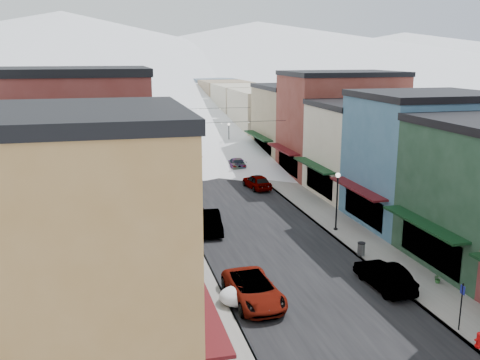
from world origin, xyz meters
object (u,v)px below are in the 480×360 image
car_white_suv (254,289)px  trash_can (361,249)px  car_dark_hatch (209,222)px  car_silver_sedan (195,213)px  streetlamp_near (337,194)px  fire_hydrant (479,340)px  car_green_sedan (384,276)px

car_white_suv → trash_can: bearing=24.9°
car_dark_hatch → car_silver_sedan: bearing=106.7°
car_dark_hatch → streetlamp_near: 9.97m
car_white_suv → car_silver_sedan: bearing=89.8°
car_white_suv → streetlamp_near: size_ratio=1.20×
fire_hydrant → car_green_sedan: bearing=97.2°
car_silver_sedan → fire_hydrant: car_silver_sedan is taller
car_green_sedan → trash_can: car_green_sedan is taller
fire_hydrant → streetlamp_near: 17.49m
car_dark_hatch → car_green_sedan: bearing=-53.0°
car_white_suv → trash_can: 9.93m
car_white_suv → fire_hydrant: size_ratio=7.07×
fire_hydrant → streetlamp_near: (0.57, 17.31, 2.48)m
car_dark_hatch → car_green_sedan: 14.77m
car_dark_hatch → trash_can: 11.76m
car_green_sedan → trash_can: (0.90, 4.72, -0.16)m
car_green_sedan → fire_hydrant: 7.23m
streetlamp_near → fire_hydrant: bearing=-91.9°
car_green_sedan → streetlamp_near: size_ratio=1.03×
car_dark_hatch → fire_hydrant: car_dark_hatch is taller
car_silver_sedan → car_green_sedan: bearing=-63.5°
car_silver_sedan → trash_can: bearing=-50.9°
car_dark_hatch → streetlamp_near: (9.44, -2.31, 2.20)m
car_dark_hatch → car_green_sedan: car_dark_hatch is taller
car_silver_sedan → trash_can: car_silver_sedan is taller
car_silver_sedan → fire_hydrant: (9.50, -22.47, -0.23)m
car_white_suv → car_silver_sedan: size_ratio=1.25×
car_white_suv → streetlamp_near: streetlamp_near is taller
trash_can → streetlamp_near: size_ratio=0.20×
car_green_sedan → fire_hydrant: size_ratio=6.08×
car_white_suv → streetlamp_near: (9.35, 10.06, 2.23)m
car_green_sedan → streetlamp_near: bearing=-100.7°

